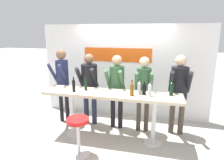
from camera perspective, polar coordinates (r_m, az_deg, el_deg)
name	(u,v)px	position (r m, az deg, el deg)	size (l,w,h in m)	color
ground_plane	(111,138)	(4.55, -0.28, -16.30)	(40.00, 40.00, 0.00)	#B2ADA3
back_wall	(123,71)	(5.37, 3.25, 2.55)	(4.48, 0.12, 2.46)	white
tasting_table	(111,99)	(4.17, -0.30, -5.53)	(2.88, 0.60, 1.04)	beige
bar_stool	(78,131)	(3.85, -9.65, -14.10)	(0.43, 0.43, 0.74)	silver
person_far_left	(62,77)	(5.05, -14.05, 0.86)	(0.38, 0.54, 1.86)	black
person_left	(89,82)	(4.86, -6.48, -0.48)	(0.46, 0.56, 1.76)	#23283D
person_center_left	(117,84)	(4.62, 1.33, -1.04)	(0.43, 0.55, 1.76)	black
person_center	(144,86)	(4.51, 9.01, -1.66)	(0.42, 0.55, 1.74)	#473D33
person_center_right	(179,86)	(4.56, 18.60, -1.76)	(0.44, 0.55, 1.79)	#473D33
wine_bottle_0	(132,89)	(3.93, 5.71, -2.47)	(0.08, 0.08, 0.31)	brown
wine_bottle_1	(150,89)	(3.96, 10.75, -2.62)	(0.08, 0.08, 0.29)	#B7BCC1
wine_bottle_2	(144,88)	(4.02, 9.19, -2.40)	(0.07, 0.07, 0.28)	black
wine_bottle_3	(74,85)	(4.25, -10.89, -1.39)	(0.06, 0.06, 0.32)	black
wine_bottle_4	(139,87)	(4.04, 7.78, -2.14)	(0.07, 0.07, 0.30)	#B7BCC1
wine_bottle_5	(172,88)	(4.09, 16.64, -2.22)	(0.07, 0.07, 0.33)	black
wine_bottle_6	(86,84)	(4.31, -7.52, -1.06)	(0.06, 0.06, 0.32)	black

